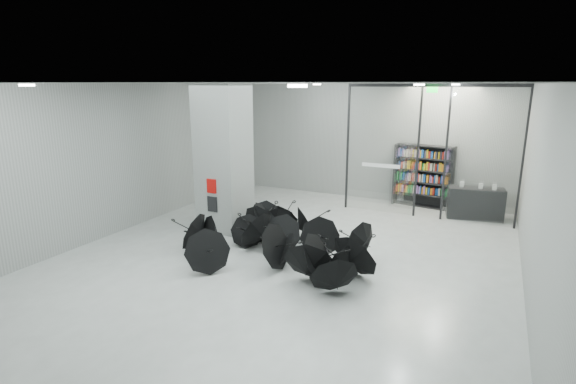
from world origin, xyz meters
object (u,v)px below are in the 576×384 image
at_px(bookshelf, 423,176).
at_px(shop_counter, 475,203).
at_px(umbrella_cluster, 281,245).
at_px(column, 224,158).

xyz_separation_m(bookshelf, shop_counter, (1.68, -0.71, -0.55)).
distance_m(shop_counter, umbrella_cluster, 6.57).
bearing_deg(bookshelf, umbrella_cluster, -101.22).
height_order(shop_counter, umbrella_cluster, umbrella_cluster).
bearing_deg(column, shop_counter, 32.63).
distance_m(column, bookshelf, 6.70).
bearing_deg(shop_counter, umbrella_cluster, -136.56).
relative_size(bookshelf, shop_counter, 1.29).
xyz_separation_m(column, umbrella_cluster, (2.38, -1.23, -1.69)).
bearing_deg(umbrella_cluster, shop_counter, 53.34).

